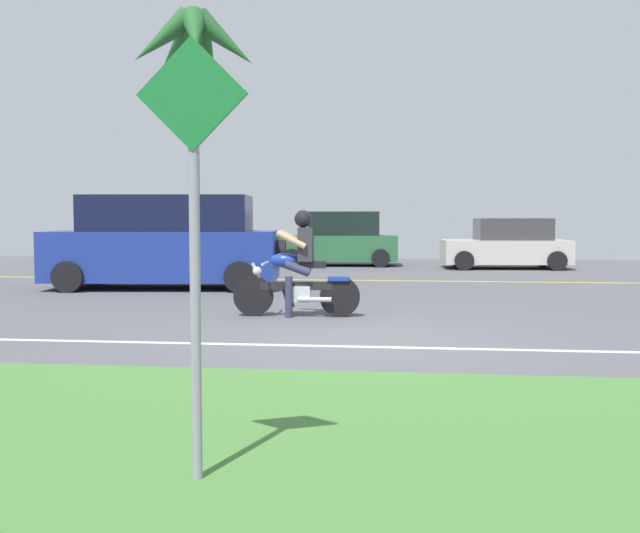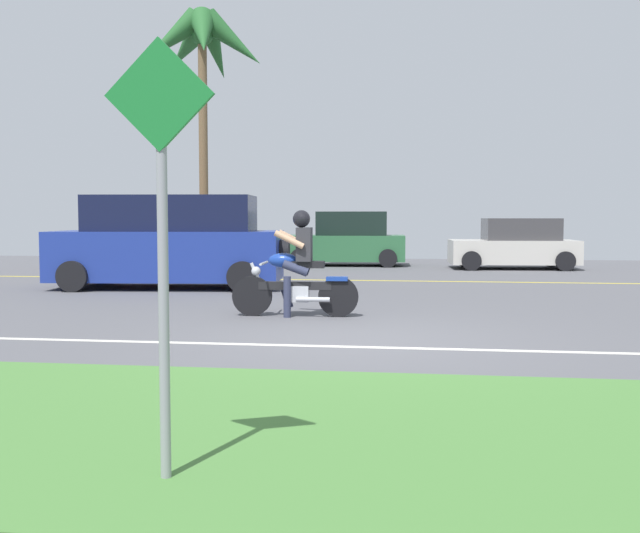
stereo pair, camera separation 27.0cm
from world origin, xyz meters
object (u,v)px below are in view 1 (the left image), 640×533
(suv_nearby, at_px, (165,243))
(parked_car_1, at_px, (339,241))
(motorcyclist, at_px, (298,272))
(parked_car_2, at_px, (507,245))
(palm_tree_0, at_px, (193,49))
(street_sign, at_px, (194,218))
(parked_car_0, at_px, (154,243))

(suv_nearby, relative_size, parked_car_1, 1.34)
(motorcyclist, height_order, parked_car_1, parked_car_1)
(motorcyclist, distance_m, parked_car_2, 12.11)
(palm_tree_0, bearing_deg, suv_nearby, -78.07)
(parked_car_2, distance_m, palm_tree_0, 11.84)
(parked_car_2, bearing_deg, suv_nearby, -139.20)
(suv_nearby, bearing_deg, motorcyclist, -50.01)
(palm_tree_0, bearing_deg, motorcyclist, -67.33)
(street_sign, bearing_deg, suv_nearby, 109.20)
(parked_car_2, distance_m, street_sign, 18.89)
(motorcyclist, xyz_separation_m, parked_car_1, (-0.42, 11.96, 0.09))
(parked_car_0, distance_m, parked_car_2, 10.44)
(palm_tree_0, bearing_deg, parked_car_2, -8.22)
(suv_nearby, height_order, parked_car_1, suv_nearby)
(parked_car_0, xyz_separation_m, parked_car_1, (5.26, 2.23, 0.03))
(street_sign, bearing_deg, parked_car_1, 92.69)
(suv_nearby, height_order, parked_car_0, suv_nearby)
(parked_car_1, relative_size, palm_tree_0, 0.46)
(motorcyclist, relative_size, parked_car_2, 0.52)
(motorcyclist, xyz_separation_m, palm_tree_0, (-5.27, 12.61, 6.30))
(parked_car_1, xyz_separation_m, palm_tree_0, (-4.85, 0.65, 6.21))
(parked_car_2, bearing_deg, parked_car_0, -172.05)
(motorcyclist, distance_m, palm_tree_0, 15.05)
(street_sign, bearing_deg, parked_car_0, 109.96)
(motorcyclist, xyz_separation_m, parked_car_0, (-5.68, 9.73, 0.06))
(palm_tree_0, bearing_deg, parked_car_1, -7.65)
(parked_car_2, bearing_deg, palm_tree_0, 171.78)
(suv_nearby, xyz_separation_m, palm_tree_0, (-1.79, 8.46, 6.03))
(street_sign, bearing_deg, palm_tree_0, 106.16)
(palm_tree_0, xyz_separation_m, street_sign, (5.75, -19.84, -5.46))
(suv_nearby, height_order, parked_car_2, suv_nearby)
(suv_nearby, relative_size, parked_car_2, 1.37)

